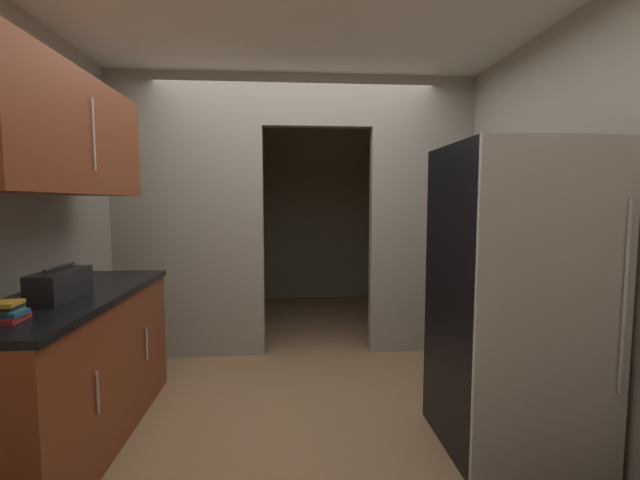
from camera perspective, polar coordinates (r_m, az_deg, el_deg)
The scene contains 10 objects.
ground at distance 3.07m, azimuth -2.53°, elevation -22.72°, with size 20.00×20.00×0.00m, color #93704C.
kitchen_overhead_slab at distance 3.32m, azimuth -2.95°, elevation 25.93°, with size 3.72×6.56×0.06m, color silver.
kitchen_partition at distance 4.00m, azimuth -4.12°, elevation 4.15°, with size 3.32×0.12×2.59m.
adjoining_room_shell at distance 5.70m, azimuth -3.51°, elevation 3.64°, with size 3.32×2.46×2.59m.
kitchen_flank_right at distance 2.77m, azimuth 35.94°, elevation 1.21°, with size 0.10×3.78×2.59m, color #9E998C.
refrigerator at distance 2.73m, azimuth 24.49°, elevation -7.13°, with size 0.80×0.79×1.75m.
lower_cabinet_run at distance 3.00m, azimuth -30.09°, elevation -14.72°, with size 0.62×1.71×0.90m.
upper_cabinet_counterside at distance 2.86m, azimuth -31.32°, elevation 11.97°, with size 0.36×1.54×0.67m.
boombox at distance 2.73m, azimuth -31.33°, elevation -5.13°, with size 0.17×0.43×0.19m.
book_stack at distance 2.37m, azimuth -36.22°, elevation -7.78°, with size 0.13×0.17×0.09m.
Camera 1 is at (-0.08, -2.72, 1.43)m, focal length 24.03 mm.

